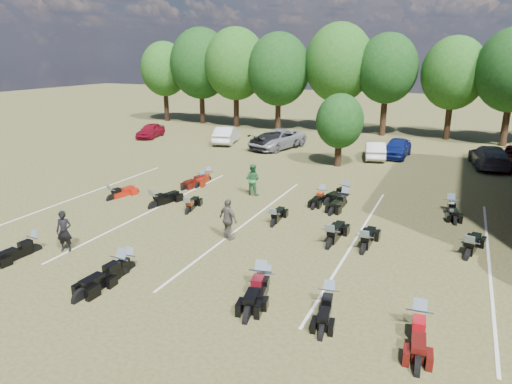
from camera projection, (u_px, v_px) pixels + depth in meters
The scene contains 34 objects.
ground at pixel (284, 260), 17.09m from camera, with size 160.00×160.00×0.00m, color brown.
car_0 at pixel (150, 131), 41.86m from camera, with size 1.52×3.77×1.28m, color maroon.
car_1 at pixel (227, 135), 39.18m from camera, with size 1.54×4.43×1.46m, color silver.
car_2 at pixel (277, 139), 36.99m from camera, with size 2.54×5.51×1.53m, color gray.
car_3 at pixel (276, 141), 36.72m from camera, with size 1.95×4.80×1.39m, color black.
car_4 at pixel (397, 148), 33.95m from camera, with size 1.66×4.12×1.40m, color navy.
car_5 at pixel (375, 150), 33.47m from camera, with size 1.37×3.92×1.29m, color beige.
car_7 at pixel (489, 156), 30.91m from camera, with size 2.07×5.09×1.48m, color #3F3E44.
person_black at pixel (64, 231), 17.67m from camera, with size 0.60×0.39×1.65m, color black.
person_green at pixel (252, 179), 24.78m from camera, with size 0.85×0.66×1.74m, color #266533.
person_grey at pixel (228, 219), 18.76m from camera, with size 1.04×0.43×1.77m, color #504C44.
motorcycle_0 at pixel (35, 251), 17.85m from camera, with size 0.69×2.18×1.21m, color black, non-canonical shape.
motorcycle_1 at pixel (129, 269), 16.38m from camera, with size 0.65×2.04×1.14m, color black, non-canonical shape.
motorcycle_2 at pixel (121, 276), 15.89m from camera, with size 0.79×2.48×1.38m, color black, non-canonical shape.
motorcycle_3 at pixel (266, 288), 15.06m from camera, with size 0.63×1.99×1.11m, color black, non-canonical shape.
motorcycle_4 at pixel (328, 307), 13.94m from camera, with size 0.68×2.12×1.18m, color black, non-canonical shape.
motorcycle_5 at pixel (260, 289), 14.99m from camera, with size 0.78×2.46×1.37m, color black, non-canonical shape.
motorcycle_6 at pixel (417, 331), 12.73m from camera, with size 0.75×2.37×1.32m, color #460C0A, non-canonical shape.
motorcycle_7 at pixel (112, 200), 24.14m from camera, with size 0.68×2.13×1.19m, color #A01A0B, non-canonical shape.
motorcycle_8 at pixel (188, 213), 22.16m from camera, with size 0.64×2.02×1.13m, color black, non-canonical shape.
motorcycle_9 at pixel (154, 208), 22.94m from camera, with size 0.75×2.37×1.32m, color black, non-canonical shape.
motorcycle_10 at pixel (273, 225), 20.56m from camera, with size 0.66×2.08×1.16m, color black, non-canonical shape.
motorcycle_11 at pixel (363, 252), 17.82m from camera, with size 0.75×2.37×1.32m, color black, non-canonical shape.
motorcycle_12 at pixel (329, 247), 18.31m from camera, with size 0.79×2.49×1.39m, color black, non-canonical shape.
motorcycle_13 at pixel (467, 258), 17.31m from camera, with size 0.75×2.36×1.32m, color black, non-canonical shape.
motorcycle_14 at pixel (202, 183), 27.18m from camera, with size 0.66×2.07×1.16m, color #3D0C08, non-canonical shape.
motorcycle_15 at pixel (208, 181), 27.77m from camera, with size 0.68×2.13×1.19m, color maroon, non-canonical shape.
motorcycle_17 at pixel (322, 200), 24.09m from camera, with size 0.66×2.07×1.15m, color black, non-canonical shape.
motorcycle_18 at pixel (344, 205), 23.33m from camera, with size 0.73×2.30×1.28m, color black, non-canonical shape.
motorcycle_19 at pixel (344, 197), 24.64m from camera, with size 0.73×2.30×1.28m, color black, non-canonical shape.
motorcycle_20 at pixel (450, 212), 22.31m from camera, with size 0.72×2.27×1.26m, color black, non-canonical shape.
tree_line at pixel (390, 66), 40.93m from camera, with size 56.00×6.00×9.79m.
young_tree_midfield at pixel (340, 121), 30.49m from camera, with size 3.20×3.20×4.70m.
parking_lines at pixel (246, 223), 20.88m from camera, with size 20.10×14.00×0.01m.
Camera 1 is at (5.45, -14.65, 7.44)m, focal length 32.00 mm.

